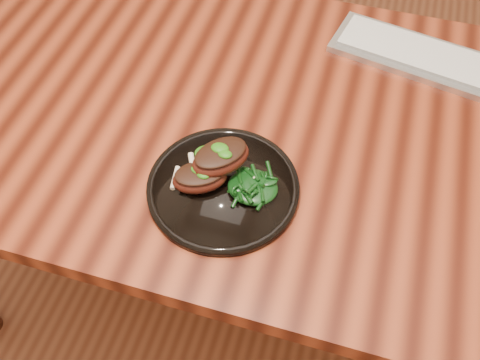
# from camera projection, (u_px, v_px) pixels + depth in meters

# --- Properties ---
(desk) EXTENTS (1.60, 0.80, 0.75)m
(desk) POSITION_uv_depth(u_px,v_px,m) (281.00, 148.00, 1.09)
(desk) COLOR #370F06
(desk) RESTS_ON ground
(plate) EXTENTS (0.26, 0.26, 0.02)m
(plate) POSITION_uv_depth(u_px,v_px,m) (223.00, 187.00, 0.92)
(plate) COLOR black
(plate) RESTS_ON desk
(lamb_chop_front) EXTENTS (0.11, 0.10, 0.04)m
(lamb_chop_front) POSITION_uv_depth(u_px,v_px,m) (199.00, 177.00, 0.90)
(lamb_chop_front) COLOR #44150D
(lamb_chop_front) RESTS_ON plate
(lamb_chop_back) EXTENTS (0.12, 0.12, 0.05)m
(lamb_chop_back) POSITION_uv_depth(u_px,v_px,m) (220.00, 157.00, 0.89)
(lamb_chop_back) COLOR #44150D
(lamb_chop_back) RESTS_ON plate
(herb_smear) EXTENTS (0.07, 0.05, 0.00)m
(herb_smear) POSITION_uv_depth(u_px,v_px,m) (215.00, 156.00, 0.95)
(herb_smear) COLOR #134B08
(herb_smear) RESTS_ON plate
(greens_heap) EXTENTS (0.09, 0.08, 0.03)m
(greens_heap) POSITION_uv_depth(u_px,v_px,m) (253.00, 185.00, 0.89)
(greens_heap) COLOR black
(greens_heap) RESTS_ON plate
(keyboard) EXTENTS (0.46, 0.22, 0.02)m
(keyboard) POSITION_uv_depth(u_px,v_px,m) (438.00, 62.00, 1.10)
(keyboard) COLOR #B3B6B8
(keyboard) RESTS_ON desk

